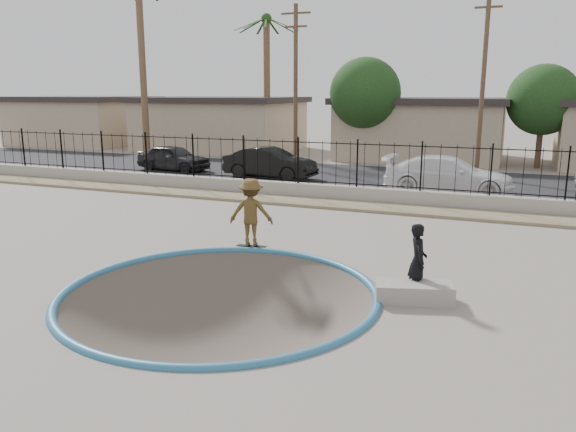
# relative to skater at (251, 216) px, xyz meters

# --- Properties ---
(ground) EXTENTS (120.00, 120.00, 2.20)m
(ground) POSITION_rel_skater_xyz_m (0.94, 9.44, -2.04)
(ground) COLOR #6F655D
(ground) RESTS_ON ground
(bowl_pit) EXTENTS (6.84, 6.84, 1.80)m
(bowl_pit) POSITION_rel_skater_xyz_m (0.94, -3.56, -0.94)
(bowl_pit) COLOR #493E38
(bowl_pit) RESTS_ON ground
(coping_ring) EXTENTS (7.04, 7.04, 0.20)m
(coping_ring) POSITION_rel_skater_xyz_m (0.94, -3.56, -0.94)
(coping_ring) COLOR #2A6789
(coping_ring) RESTS_ON ground
(rock_strip) EXTENTS (42.00, 1.60, 0.11)m
(rock_strip) POSITION_rel_skater_xyz_m (0.94, 6.64, -0.89)
(rock_strip) COLOR #9B8C66
(rock_strip) RESTS_ON ground
(retaining_wall) EXTENTS (42.00, 0.45, 0.60)m
(retaining_wall) POSITION_rel_skater_xyz_m (0.94, 7.74, -0.64)
(retaining_wall) COLOR gray
(retaining_wall) RESTS_ON ground
(fence) EXTENTS (40.00, 0.04, 1.80)m
(fence) POSITION_rel_skater_xyz_m (0.94, 7.74, 0.56)
(fence) COLOR black
(fence) RESTS_ON retaining_wall
(street) EXTENTS (90.00, 8.00, 0.04)m
(street) POSITION_rel_skater_xyz_m (0.94, 14.44, -0.92)
(street) COLOR black
(street) RESTS_ON ground
(house_west_far) EXTENTS (10.60, 8.60, 3.90)m
(house_west_far) POSITION_rel_skater_xyz_m (-27.06, 23.94, 1.03)
(house_west_far) COLOR tan
(house_west_far) RESTS_ON ground
(house_west) EXTENTS (11.60, 8.60, 3.90)m
(house_west) POSITION_rel_skater_xyz_m (-14.06, 23.94, 1.03)
(house_west) COLOR tan
(house_west) RESTS_ON ground
(house_center) EXTENTS (10.60, 8.60, 3.90)m
(house_center) POSITION_rel_skater_xyz_m (0.94, 23.94, 1.03)
(house_center) COLOR tan
(house_center) RESTS_ON ground
(palm_left) EXTENTS (2.30, 2.30, 11.30)m
(palm_left) POSITION_rel_skater_xyz_m (-16.06, 17.44, 7.01)
(palm_left) COLOR brown
(palm_left) RESTS_ON ground
(palm_mid) EXTENTS (2.30, 2.30, 9.30)m
(palm_mid) POSITION_rel_skater_xyz_m (-9.06, 21.44, 5.75)
(palm_mid) COLOR brown
(palm_mid) RESTS_ON ground
(utility_pole_left) EXTENTS (1.70, 0.24, 9.00)m
(utility_pole_left) POSITION_rel_skater_xyz_m (-5.06, 16.44, 3.76)
(utility_pole_left) COLOR #473323
(utility_pole_left) RESTS_ON ground
(utility_pole_mid) EXTENTS (1.70, 0.24, 9.50)m
(utility_pole_mid) POSITION_rel_skater_xyz_m (4.94, 16.44, 4.01)
(utility_pole_mid) COLOR #473323
(utility_pole_mid) RESTS_ON ground
(street_tree_left) EXTENTS (4.32, 4.32, 6.36)m
(street_tree_left) POSITION_rel_skater_xyz_m (-2.06, 20.44, 3.25)
(street_tree_left) COLOR #473323
(street_tree_left) RESTS_ON ground
(street_tree_mid) EXTENTS (3.96, 3.96, 5.83)m
(street_tree_mid) POSITION_rel_skater_xyz_m (7.94, 21.44, 2.90)
(street_tree_mid) COLOR #473323
(street_tree_mid) RESTS_ON ground
(skater) EXTENTS (1.36, 1.01, 1.88)m
(skater) POSITION_rel_skater_xyz_m (0.00, 0.00, 0.00)
(skater) COLOR brown
(skater) RESTS_ON ground
(skateboard) EXTENTS (0.86, 0.30, 0.07)m
(skateboard) POSITION_rel_skater_xyz_m (-0.00, 0.00, -0.88)
(skateboard) COLOR black
(skateboard) RESTS_ON ground
(videographer) EXTENTS (0.57, 0.68, 1.60)m
(videographer) POSITION_rel_skater_xyz_m (4.94, -2.08, -0.14)
(videographer) COLOR black
(videographer) RESTS_ON ground
(concrete_ledge) EXTENTS (1.73, 1.12, 0.40)m
(concrete_ledge) POSITION_rel_skater_xyz_m (4.94, -2.41, -0.74)
(concrete_ledge) COLOR gray
(concrete_ledge) RESTS_ON ground
(car_a) EXTENTS (4.30, 2.05, 1.42)m
(car_a) POSITION_rel_skater_xyz_m (-10.70, 12.44, -0.20)
(car_a) COLOR black
(car_a) RESTS_ON street
(car_b) EXTENTS (4.75, 1.88, 1.54)m
(car_b) POSITION_rel_skater_xyz_m (-4.66, 11.90, -0.14)
(car_b) COLOR black
(car_b) RESTS_ON street
(car_c) EXTENTS (5.46, 2.22, 1.58)m
(car_c) POSITION_rel_skater_xyz_m (4.14, 10.84, -0.11)
(car_c) COLOR white
(car_c) RESTS_ON street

